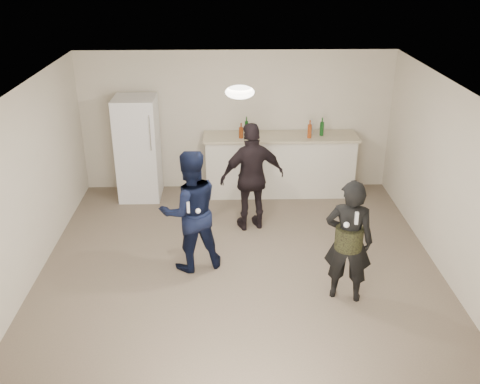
{
  "coord_description": "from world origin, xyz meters",
  "views": [
    {
      "loc": [
        -0.16,
        -6.15,
        4.05
      ],
      "look_at": [
        0.0,
        0.2,
        1.15
      ],
      "focal_mm": 40.0,
      "sensor_mm": 36.0,
      "label": 1
    }
  ],
  "objects_px": {
    "man": "(190,211)",
    "spectator": "(252,177)",
    "fridge": "(138,149)",
    "woman": "(349,241)",
    "counter": "(280,166)",
    "shaker": "(254,130)"
  },
  "relations": [
    {
      "from": "man",
      "to": "spectator",
      "type": "bearing_deg",
      "value": -146.46
    },
    {
      "from": "fridge",
      "to": "woman",
      "type": "bearing_deg",
      "value": -46.04
    },
    {
      "from": "counter",
      "to": "woman",
      "type": "bearing_deg",
      "value": -80.42
    },
    {
      "from": "fridge",
      "to": "man",
      "type": "distance_m",
      "value": 2.57
    },
    {
      "from": "woman",
      "to": "man",
      "type": "bearing_deg",
      "value": -5.41
    },
    {
      "from": "fridge",
      "to": "spectator",
      "type": "height_order",
      "value": "fridge"
    },
    {
      "from": "counter",
      "to": "shaker",
      "type": "height_order",
      "value": "shaker"
    },
    {
      "from": "counter",
      "to": "fridge",
      "type": "xyz_separation_m",
      "value": [
        -2.47,
        -0.07,
        0.38
      ]
    },
    {
      "from": "fridge",
      "to": "man",
      "type": "bearing_deg",
      "value": -66.14
    },
    {
      "from": "woman",
      "to": "spectator",
      "type": "bearing_deg",
      "value": -44.17
    },
    {
      "from": "shaker",
      "to": "woman",
      "type": "height_order",
      "value": "woman"
    },
    {
      "from": "spectator",
      "to": "shaker",
      "type": "bearing_deg",
      "value": -108.38
    },
    {
      "from": "counter",
      "to": "fridge",
      "type": "height_order",
      "value": "fridge"
    },
    {
      "from": "man",
      "to": "spectator",
      "type": "relative_size",
      "value": 1.0
    },
    {
      "from": "shaker",
      "to": "woman",
      "type": "distance_m",
      "value": 3.4
    },
    {
      "from": "man",
      "to": "spectator",
      "type": "xyz_separation_m",
      "value": [
        0.88,
        1.12,
        0.0
      ]
    },
    {
      "from": "man",
      "to": "woman",
      "type": "relative_size",
      "value": 1.06
    },
    {
      "from": "woman",
      "to": "shaker",
      "type": "bearing_deg",
      "value": -56.72
    },
    {
      "from": "counter",
      "to": "man",
      "type": "relative_size",
      "value": 1.52
    },
    {
      "from": "shaker",
      "to": "man",
      "type": "relative_size",
      "value": 0.1
    },
    {
      "from": "shaker",
      "to": "woman",
      "type": "bearing_deg",
      "value": -72.7
    },
    {
      "from": "fridge",
      "to": "shaker",
      "type": "height_order",
      "value": "fridge"
    }
  ]
}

